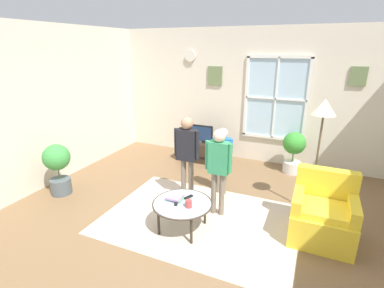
{
  "coord_description": "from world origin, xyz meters",
  "views": [
    {
      "loc": [
        1.37,
        -3.17,
        2.39
      ],
      "look_at": [
        -0.28,
        0.57,
        1.01
      ],
      "focal_mm": 27.0,
      "sensor_mm": 36.0,
      "label": 1
    }
  ],
  "objects_px": {
    "potted_plant_corner": "(58,165)",
    "armchair": "(323,215)",
    "person_green_shirt": "(219,163)",
    "tv_stand": "(201,151)",
    "remote_near_cup": "(176,203)",
    "person_blue_shirt": "(222,153)",
    "potted_plant_by_window": "(294,149)",
    "floor_lamp": "(323,119)",
    "book_stack": "(175,197)",
    "person_black_shirt": "(187,150)",
    "television": "(201,134)",
    "coffee_table": "(182,204)",
    "cup": "(189,204)",
    "remote_near_books": "(188,197)"
  },
  "relations": [
    {
      "from": "armchair",
      "to": "floor_lamp",
      "type": "xyz_separation_m",
      "value": [
        -0.15,
        0.63,
        1.12
      ]
    },
    {
      "from": "book_stack",
      "to": "remote_near_cup",
      "type": "height_order",
      "value": "book_stack"
    },
    {
      "from": "person_black_shirt",
      "to": "potted_plant_by_window",
      "type": "distance_m",
      "value": 2.36
    },
    {
      "from": "person_blue_shirt",
      "to": "person_green_shirt",
      "type": "height_order",
      "value": "person_green_shirt"
    },
    {
      "from": "person_green_shirt",
      "to": "floor_lamp",
      "type": "xyz_separation_m",
      "value": [
        1.27,
        0.64,
        0.62
      ]
    },
    {
      "from": "person_black_shirt",
      "to": "floor_lamp",
      "type": "height_order",
      "value": "floor_lamp"
    },
    {
      "from": "book_stack",
      "to": "floor_lamp",
      "type": "height_order",
      "value": "floor_lamp"
    },
    {
      "from": "coffee_table",
      "to": "floor_lamp",
      "type": "xyz_separation_m",
      "value": [
        1.58,
        1.2,
        1.06
      ]
    },
    {
      "from": "tv_stand",
      "to": "remote_near_books",
      "type": "bearing_deg",
      "value": -71.92
    },
    {
      "from": "person_black_shirt",
      "to": "potted_plant_by_window",
      "type": "height_order",
      "value": "person_black_shirt"
    },
    {
      "from": "book_stack",
      "to": "potted_plant_by_window",
      "type": "relative_size",
      "value": 0.27
    },
    {
      "from": "book_stack",
      "to": "person_green_shirt",
      "type": "height_order",
      "value": "person_green_shirt"
    },
    {
      "from": "remote_near_cup",
      "to": "person_green_shirt",
      "type": "relative_size",
      "value": 0.11
    },
    {
      "from": "tv_stand",
      "to": "coffee_table",
      "type": "xyz_separation_m",
      "value": [
        0.73,
        -2.45,
        0.17
      ]
    },
    {
      "from": "person_blue_shirt",
      "to": "person_black_shirt",
      "type": "bearing_deg",
      "value": -134.83
    },
    {
      "from": "armchair",
      "to": "remote_near_books",
      "type": "bearing_deg",
      "value": -166.43
    },
    {
      "from": "television",
      "to": "floor_lamp",
      "type": "relative_size",
      "value": 0.31
    },
    {
      "from": "remote_near_cup",
      "to": "television",
      "type": "bearing_deg",
      "value": 104.87
    },
    {
      "from": "book_stack",
      "to": "person_black_shirt",
      "type": "relative_size",
      "value": 0.16
    },
    {
      "from": "person_blue_shirt",
      "to": "coffee_table",
      "type": "bearing_deg",
      "value": -97.49
    },
    {
      "from": "person_blue_shirt",
      "to": "potted_plant_corner",
      "type": "xyz_separation_m",
      "value": [
        -2.5,
        -1.12,
        -0.2
      ]
    },
    {
      "from": "remote_near_books",
      "to": "person_blue_shirt",
      "type": "height_order",
      "value": "person_blue_shirt"
    },
    {
      "from": "tv_stand",
      "to": "person_black_shirt",
      "type": "distance_m",
      "value": 1.86
    },
    {
      "from": "armchair",
      "to": "person_green_shirt",
      "type": "xyz_separation_m",
      "value": [
        -1.43,
        -0.01,
        0.5
      ]
    },
    {
      "from": "potted_plant_by_window",
      "to": "person_blue_shirt",
      "type": "bearing_deg",
      "value": -126.31
    },
    {
      "from": "television",
      "to": "remote_near_books",
      "type": "height_order",
      "value": "television"
    },
    {
      "from": "remote_near_books",
      "to": "armchair",
      "type": "bearing_deg",
      "value": 13.57
    },
    {
      "from": "television",
      "to": "remote_near_books",
      "type": "bearing_deg",
      "value": -71.9
    },
    {
      "from": "television",
      "to": "person_black_shirt",
      "type": "height_order",
      "value": "person_black_shirt"
    },
    {
      "from": "coffee_table",
      "to": "person_black_shirt",
      "type": "relative_size",
      "value": 0.59
    },
    {
      "from": "armchair",
      "to": "potted_plant_corner",
      "type": "bearing_deg",
      "value": -173.2
    },
    {
      "from": "tv_stand",
      "to": "book_stack",
      "type": "height_order",
      "value": "book_stack"
    },
    {
      "from": "book_stack",
      "to": "person_blue_shirt",
      "type": "relative_size",
      "value": 0.2
    },
    {
      "from": "armchair",
      "to": "potted_plant_by_window",
      "type": "bearing_deg",
      "value": 105.61
    },
    {
      "from": "remote_near_books",
      "to": "floor_lamp",
      "type": "distance_m",
      "value": 2.14
    },
    {
      "from": "potted_plant_by_window",
      "to": "television",
      "type": "bearing_deg",
      "value": -175.72
    },
    {
      "from": "potted_plant_corner",
      "to": "armchair",
      "type": "bearing_deg",
      "value": 6.8
    },
    {
      "from": "potted_plant_corner",
      "to": "floor_lamp",
      "type": "bearing_deg",
      "value": 15.82
    },
    {
      "from": "person_blue_shirt",
      "to": "potted_plant_corner",
      "type": "height_order",
      "value": "person_blue_shirt"
    },
    {
      "from": "coffee_table",
      "to": "potted_plant_corner",
      "type": "height_order",
      "value": "potted_plant_corner"
    },
    {
      "from": "person_black_shirt",
      "to": "coffee_table",
      "type": "bearing_deg",
      "value": -69.96
    },
    {
      "from": "armchair",
      "to": "floor_lamp",
      "type": "bearing_deg",
      "value": 103.89
    },
    {
      "from": "remote_near_cup",
      "to": "person_green_shirt",
      "type": "bearing_deg",
      "value": 57.73
    },
    {
      "from": "tv_stand",
      "to": "television",
      "type": "relative_size",
      "value": 1.95
    },
    {
      "from": "armchair",
      "to": "person_black_shirt",
      "type": "distance_m",
      "value": 2.09
    },
    {
      "from": "cup",
      "to": "potted_plant_by_window",
      "type": "xyz_separation_m",
      "value": [
        1.05,
        2.64,
        0.04
      ]
    },
    {
      "from": "coffee_table",
      "to": "person_black_shirt",
      "type": "xyz_separation_m",
      "value": [
        -0.28,
        0.76,
        0.49
      ]
    },
    {
      "from": "potted_plant_by_window",
      "to": "floor_lamp",
      "type": "height_order",
      "value": "floor_lamp"
    },
    {
      "from": "tv_stand",
      "to": "remote_near_cup",
      "type": "relative_size",
      "value": 7.36
    },
    {
      "from": "tv_stand",
      "to": "person_blue_shirt",
      "type": "bearing_deg",
      "value": -54.45
    }
  ]
}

